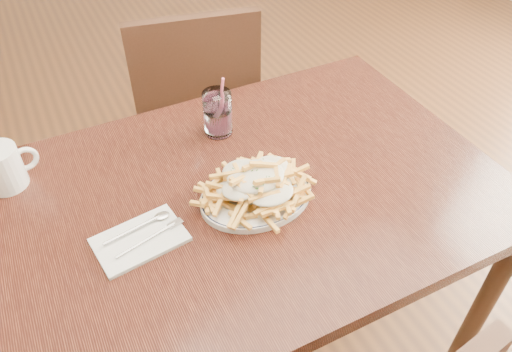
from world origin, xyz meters
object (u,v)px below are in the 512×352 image
coffee_mug (3,167)px  loaded_fries (256,180)px  table (244,213)px  water_glass (218,115)px  fries_plate (256,196)px  chair_far (196,107)px

coffee_mug → loaded_fries: bearing=-31.4°
table → loaded_fries: size_ratio=4.15×
table → water_glass: bearing=81.0°
table → coffee_mug: 0.56m
water_glass → coffee_mug: bearing=176.2°
fries_plate → loaded_fries: size_ratio=1.08×
fries_plate → coffee_mug: 0.58m
table → water_glass: size_ratio=7.37×
water_glass → coffee_mug: 0.52m
loaded_fries → water_glass: (0.02, 0.27, -0.00)m
table → coffee_mug: (-0.48, 0.26, 0.13)m
chair_far → fries_plate: chair_far is taller
water_glass → table: bearing=-99.0°
loaded_fries → chair_far: bearing=80.8°
table → fries_plate: fries_plate is taller
table → fries_plate: 0.10m
chair_far → water_glass: water_glass is taller
table → loaded_fries: loaded_fries is taller
chair_far → fries_plate: 0.78m
water_glass → fries_plate: bearing=-95.1°
chair_far → coffee_mug: 0.80m
fries_plate → coffee_mug: coffee_mug is taller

